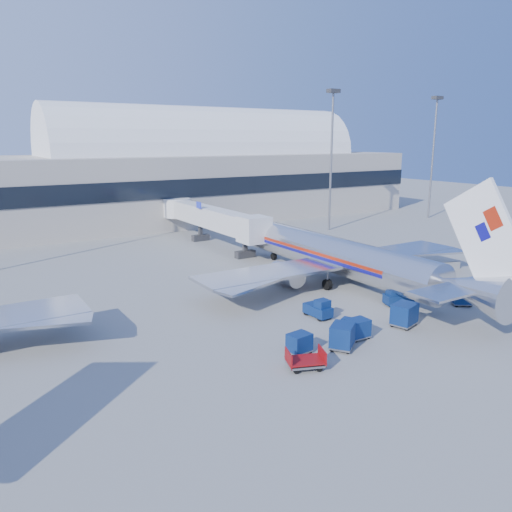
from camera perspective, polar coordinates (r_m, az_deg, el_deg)
ground at (r=44.00m, az=3.65°, el=-6.50°), size 260.00×260.00×0.00m
terminal at (r=90.44m, az=-25.39°, el=7.30°), size 170.00×28.15×21.00m
airliner_main at (r=52.60m, az=9.70°, el=-0.06°), size 32.00×37.26×12.07m
jetbridge_near at (r=72.65m, az=-5.66°, el=4.50°), size 4.40×27.50×6.25m
mast_east at (r=83.60m, az=8.66°, el=13.02°), size 2.00×1.20×22.60m
mast_far_east at (r=101.64m, az=19.69°, el=12.42°), size 2.00×1.20×22.60m
barrier_near at (r=57.10m, az=17.30°, el=-1.99°), size 3.00×0.55×0.90m
barrier_mid at (r=59.59m, az=19.38°, el=-1.52°), size 3.00×0.55×0.90m
barrier_far at (r=62.15m, az=21.29°, el=-1.09°), size 3.00×0.55×0.90m
tug_lead at (r=39.85m, az=10.63°, el=-7.88°), size 2.37×1.91×1.38m
tug_right at (r=47.41m, az=15.85°, el=-4.56°), size 2.85×2.07×1.67m
tug_left at (r=42.93m, az=7.16°, el=-6.01°), size 1.38×2.61×1.67m
cart_train_a at (r=38.99m, az=11.54°, el=-8.10°), size 1.77×1.37×1.53m
cart_train_b at (r=36.98m, az=9.83°, el=-8.97°), size 2.60×2.49×1.82m
cart_train_c at (r=35.88m, az=4.98°, el=-9.86°), size 1.80×1.46×1.47m
cart_solo_near at (r=42.35m, az=16.59°, el=-6.40°), size 2.51×2.17×1.88m
cart_solo_far at (r=49.33m, az=22.48°, el=-4.36°), size 2.09×1.99×1.47m
cart_open_red at (r=33.82m, az=5.70°, el=-11.95°), size 2.87×2.46×0.65m
ramp_worker at (r=48.60m, az=25.38°, el=-4.86°), size 0.70×0.69×1.62m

